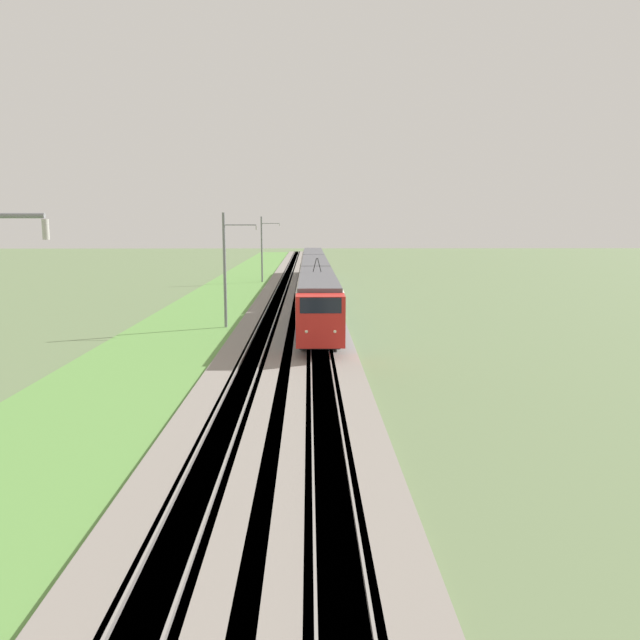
{
  "coord_description": "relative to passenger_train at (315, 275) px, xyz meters",
  "views": [
    {
      "loc": [
        -4.95,
        -3.18,
        7.8
      ],
      "look_at": [
        30.83,
        -3.83,
        2.3
      ],
      "focal_mm": 35.0,
      "sensor_mm": 36.0,
      "label": 1
    }
  ],
  "objects": [
    {
      "name": "ballast_adjacent",
      "position": [
        -11.6,
        -0.0,
        -2.31
      ],
      "size": [
        240.0,
        4.4,
        0.3
      ],
      "color": "gray",
      "rests_on": "ground"
    },
    {
      "name": "track_main",
      "position": [
        -11.6,
        3.83,
        -2.3
      ],
      "size": [
        240.0,
        1.57,
        0.45
      ],
      "color": "#4C4238",
      "rests_on": "ground"
    },
    {
      "name": "passenger_train",
      "position": [
        0.0,
        0.0,
        0.0
      ],
      "size": [
        65.09,
        2.88,
        5.23
      ],
      "rotation": [
        0.0,
        0.0,
        3.14
      ],
      "color": "red",
      "rests_on": "ground"
    },
    {
      "name": "track_adjacent",
      "position": [
        -11.6,
        -0.0,
        -2.3
      ],
      "size": [
        240.0,
        1.57,
        0.45
      ],
      "color": "#4C4238",
      "rests_on": "ground"
    },
    {
      "name": "catenary_mast_mid",
      "position": [
        -20.0,
        6.85,
        2.01
      ],
      "size": [
        0.22,
        2.56,
        8.66
      ],
      "color": "slate",
      "rests_on": "ground"
    },
    {
      "name": "catenary_mast_far",
      "position": [
        17.24,
        6.85,
        2.1
      ],
      "size": [
        0.22,
        2.56,
        8.82
      ],
      "color": "slate",
      "rests_on": "ground"
    },
    {
      "name": "ballast_main",
      "position": [
        -11.6,
        3.83,
        -2.31
      ],
      "size": [
        240.0,
        4.4,
        0.3
      ],
      "color": "gray",
      "rests_on": "ground"
    },
    {
      "name": "grass_verge",
      "position": [
        -11.6,
        10.02,
        -2.4
      ],
      "size": [
        240.0,
        8.19,
        0.12
      ],
      "color": "#5B8E42",
      "rests_on": "ground"
    }
  ]
}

